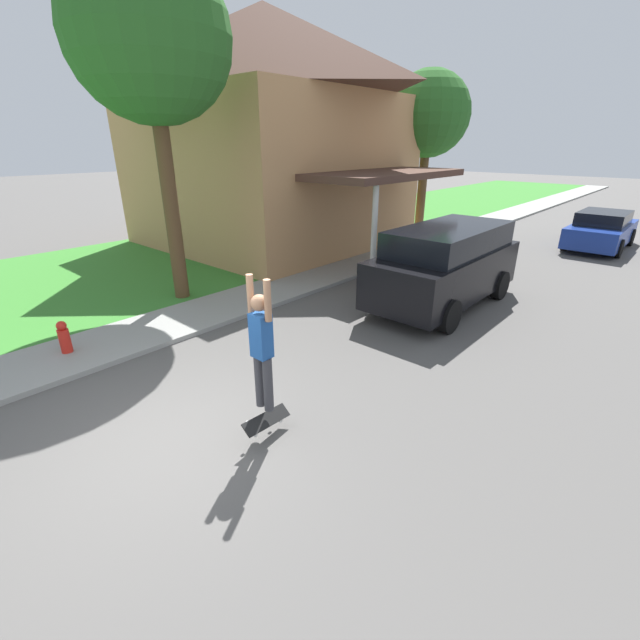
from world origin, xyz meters
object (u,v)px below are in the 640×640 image
(lawn_tree_far, at_px, (428,115))
(car_down_street, at_px, (601,230))
(lawn_tree_near, at_px, (149,39))
(skateboarder, at_px, (262,344))
(fire_hydrant, at_px, (64,337))
(skateboard, at_px, (266,420))
(suv_parked, at_px, (446,264))

(lawn_tree_far, height_order, car_down_street, lawn_tree_far)
(lawn_tree_near, xyz_separation_m, car_down_street, (6.81, 13.96, -5.12))
(lawn_tree_near, xyz_separation_m, skateboarder, (5.86, -2.30, -4.41))
(skateboarder, bearing_deg, car_down_street, 86.65)
(lawn_tree_far, bearing_deg, fire_hydrant, -87.22)
(lawn_tree_far, distance_m, skateboarder, 14.84)
(car_down_street, xyz_separation_m, fire_hydrant, (-5.56, -17.20, -0.29))
(skateboard, height_order, fire_hydrant, fire_hydrant)
(fire_hydrant, bearing_deg, suv_parked, 61.56)
(lawn_tree_far, relative_size, fire_hydrant, 10.09)
(lawn_tree_near, relative_size, car_down_street, 1.75)
(suv_parked, relative_size, skateboard, 5.68)
(lawn_tree_near, distance_m, car_down_street, 16.35)
(lawn_tree_far, bearing_deg, suv_parked, -56.24)
(lawn_tree_far, relative_size, suv_parked, 1.37)
(lawn_tree_near, height_order, car_down_street, lawn_tree_near)
(lawn_tree_near, relative_size, fire_hydrant, 11.95)
(lawn_tree_near, height_order, lawn_tree_far, lawn_tree_near)
(skateboarder, bearing_deg, fire_hydrant, -168.29)
(car_down_street, xyz_separation_m, skateboard, (-0.89, -16.29, -0.41))
(suv_parked, distance_m, fire_hydrant, 8.41)
(lawn_tree_near, height_order, fire_hydrant, lawn_tree_near)
(suv_parked, xyz_separation_m, skateboarder, (0.61, -6.42, 0.35))
(lawn_tree_near, height_order, skateboard, lawn_tree_near)
(lawn_tree_near, relative_size, suv_parked, 1.62)
(skateboard, distance_m, fire_hydrant, 4.76)
(lawn_tree_far, bearing_deg, skateboarder, -68.47)
(lawn_tree_near, distance_m, skateboard, 8.43)
(skateboarder, bearing_deg, lawn_tree_near, 158.62)
(car_down_street, relative_size, fire_hydrant, 6.82)
(car_down_street, relative_size, skateboard, 5.24)
(car_down_street, bearing_deg, skateboard, -93.13)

